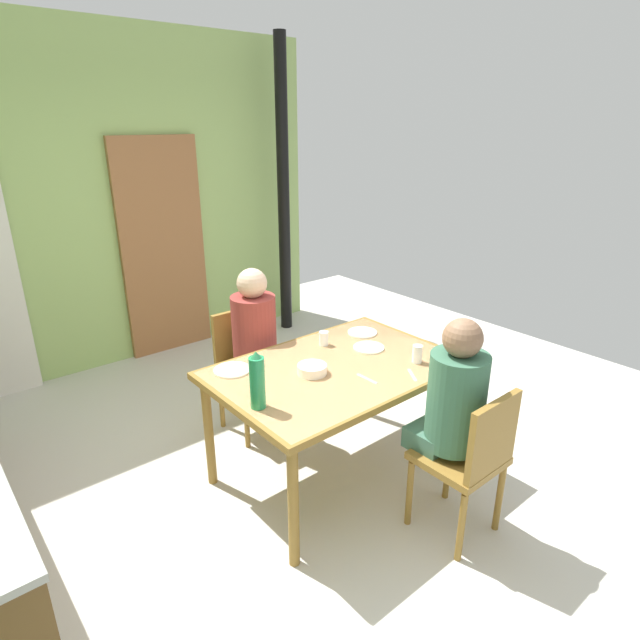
{
  "coord_description": "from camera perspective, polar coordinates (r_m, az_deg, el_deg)",
  "views": [
    {
      "loc": [
        -1.49,
        -2.02,
        2.12
      ],
      "look_at": [
        0.38,
        0.21,
        1.0
      ],
      "focal_mm": 29.39,
      "sensor_mm": 36.0,
      "label": 1
    }
  ],
  "objects": [
    {
      "name": "cutlery_fork_near",
      "position": [
        2.97,
        5.13,
        -6.39
      ],
      "size": [
        0.02,
        0.15,
        0.0
      ],
      "primitive_type": "cube",
      "rotation": [
        0.0,
        0.0,
        4.73
      ],
      "color": "silver",
      "rests_on": "dining_table"
    },
    {
      "name": "dinner_plate_near_left",
      "position": [
        3.36,
        5.33,
        -3.01
      ],
      "size": [
        0.2,
        0.2,
        0.01
      ],
      "primitive_type": "cylinder",
      "color": "white",
      "rests_on": "dining_table"
    },
    {
      "name": "dinner_plate_far_center",
      "position": [
        3.59,
        4.63,
        -1.36
      ],
      "size": [
        0.2,
        0.2,
        0.01
      ],
      "primitive_type": "cylinder",
      "color": "white",
      "rests_on": "dining_table"
    },
    {
      "name": "dinner_plate_near_right",
      "position": [
        3.1,
        -9.55,
        -5.38
      ],
      "size": [
        0.21,
        0.21,
        0.01
      ],
      "primitive_type": "cylinder",
      "color": "white",
      "rests_on": "dining_table"
    },
    {
      "name": "chair_near_diner",
      "position": [
        2.89,
        16.1,
        -14.09
      ],
      "size": [
        0.4,
        0.4,
        0.87
      ],
      "color": "olive",
      "rests_on": "ground_plane"
    },
    {
      "name": "cutlery_knife_near",
      "position": [
        3.05,
        10.01,
        -5.92
      ],
      "size": [
        0.1,
        0.13,
        0.0
      ],
      "primitive_type": "cube",
      "rotation": [
        0.0,
        0.0,
        4.13
      ],
      "color": "silver",
      "rests_on": "dining_table"
    },
    {
      "name": "drinking_glass_by_far_diner",
      "position": [
        3.19,
        10.54,
        -3.65
      ],
      "size": [
        0.06,
        0.06,
        0.11
      ],
      "primitive_type": "cylinder",
      "color": "silver",
      "rests_on": "dining_table"
    },
    {
      "name": "water_bottle_green_near",
      "position": [
        2.64,
        -6.85,
        -6.63
      ],
      "size": [
        0.08,
        0.08,
        0.31
      ],
      "color": "#218450",
      "rests_on": "dining_table"
    },
    {
      "name": "person_far_diner",
      "position": [
        3.56,
        -7.05,
        -1.28
      ],
      "size": [
        0.3,
        0.37,
        0.77
      ],
      "rotation": [
        0.0,
        0.0,
        3.14
      ],
      "color": "maroon",
      "rests_on": "ground_plane"
    },
    {
      "name": "chair_far_diner",
      "position": [
        3.78,
        -8.0,
        -4.67
      ],
      "size": [
        0.4,
        0.4,
        0.87
      ],
      "rotation": [
        0.0,
        0.0,
        3.14
      ],
      "color": "olive",
      "rests_on": "ground_plane"
    },
    {
      "name": "stove_pipe_column",
      "position": [
        5.4,
        -4.01,
        13.69
      ],
      "size": [
        0.12,
        0.12,
        2.88
      ],
      "primitive_type": "cylinder",
      "color": "black",
      "rests_on": "ground_plane"
    },
    {
      "name": "dining_table",
      "position": [
        3.14,
        1.77,
        -6.2
      ],
      "size": [
        1.44,
        0.98,
        0.75
      ],
      "color": "olive",
      "rests_on": "ground_plane"
    },
    {
      "name": "wall_back",
      "position": [
        4.96,
        -22.61,
        11.54
      ],
      "size": [
        4.18,
        0.1,
        2.88
      ],
      "primitive_type": "cube",
      "color": "#A0C26D",
      "rests_on": "ground_plane"
    },
    {
      "name": "drinking_glass_by_near_diner",
      "position": [
        3.38,
        0.41,
        -2.02
      ],
      "size": [
        0.06,
        0.06,
        0.09
      ],
      "primitive_type": "cylinder",
      "color": "silver",
      "rests_on": "dining_table"
    },
    {
      "name": "serving_bowl_center",
      "position": [
        3.01,
        -0.86,
        -5.39
      ],
      "size": [
        0.17,
        0.17,
        0.05
      ],
      "primitive_type": "cylinder",
      "color": "silver",
      "rests_on": "dining_table"
    },
    {
      "name": "ground_plane",
      "position": [
        3.29,
        -2.97,
        -19.24
      ],
      "size": [
        6.92,
        6.92,
        0.0
      ],
      "primitive_type": "plane",
      "color": "beige"
    },
    {
      "name": "person_near_diner",
      "position": [
        2.81,
        14.39,
        -8.22
      ],
      "size": [
        0.3,
        0.37,
        0.77
      ],
      "color": "#3D6753",
      "rests_on": "ground_plane"
    },
    {
      "name": "door_wooden",
      "position": [
        5.13,
        -16.68,
        7.46
      ],
      "size": [
        0.8,
        0.05,
        2.0
      ],
      "primitive_type": "cube",
      "color": "#9D6339",
      "rests_on": "ground_plane"
    }
  ]
}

